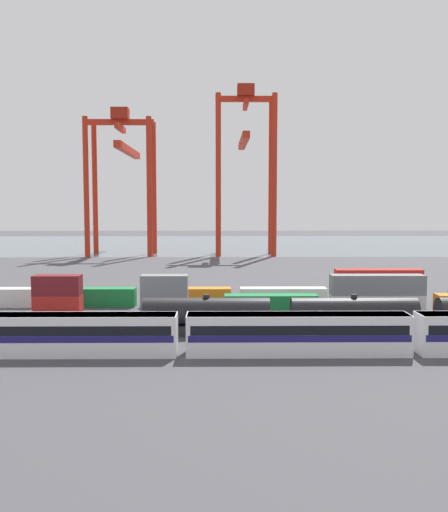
{
  "coord_description": "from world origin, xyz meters",
  "views": [
    {
      "loc": [
        -6.87,
        -76.26,
        14.12
      ],
      "look_at": [
        -5.79,
        19.99,
        5.69
      ],
      "focal_mm": 40.29,
      "sensor_mm": 36.0,
      "label": 1
    }
  ],
  "objects_px": {
    "passenger_train": "(298,332)",
    "shipping_container_5": "(377,304)",
    "shipping_container_12": "(378,297)",
    "gantry_crane_west": "(123,165)",
    "shipping_container_10": "(188,297)",
    "gantry_crane_central": "(245,155)",
    "freight_tank_row": "(354,315)",
    "shipping_container_2": "(165,305)",
    "shipping_container_0": "(58,305)"
  },
  "relations": [
    {
      "from": "shipping_container_2",
      "to": "shipping_container_10",
      "type": "bearing_deg",
      "value": 66.9
    },
    {
      "from": "freight_tank_row",
      "to": "shipping_container_10",
      "type": "height_order",
      "value": "freight_tank_row"
    },
    {
      "from": "passenger_train",
      "to": "shipping_container_12",
      "type": "bearing_deg",
      "value": 60.34
    },
    {
      "from": "passenger_train",
      "to": "shipping_container_5",
      "type": "distance_m",
      "value": 24.03
    },
    {
      "from": "shipping_container_5",
      "to": "shipping_container_10",
      "type": "distance_m",
      "value": 25.73
    },
    {
      "from": "gantry_crane_west",
      "to": "gantry_crane_central",
      "type": "distance_m",
      "value": 35.67
    },
    {
      "from": "shipping_container_0",
      "to": "shipping_container_2",
      "type": "relative_size",
      "value": 1.0
    },
    {
      "from": "shipping_container_5",
      "to": "shipping_container_12",
      "type": "bearing_deg",
      "value": 73.22
    },
    {
      "from": "freight_tank_row",
      "to": "shipping_container_5",
      "type": "xyz_separation_m",
      "value": [
        5.76,
        11.5,
        -0.8
      ]
    },
    {
      "from": "passenger_train",
      "to": "shipping_container_5",
      "type": "bearing_deg",
      "value": 56.82
    },
    {
      "from": "gantry_crane_central",
      "to": "freight_tank_row",
      "type": "bearing_deg",
      "value": -86.21
    },
    {
      "from": "shipping_container_0",
      "to": "shipping_container_10",
      "type": "relative_size",
      "value": 0.5
    },
    {
      "from": "shipping_container_12",
      "to": "shipping_container_2",
      "type": "bearing_deg",
      "value": -167.89
    },
    {
      "from": "gantry_crane_central",
      "to": "shipping_container_5",
      "type": "bearing_deg",
      "value": -82.28
    },
    {
      "from": "shipping_container_0",
      "to": "freight_tank_row",
      "type": "bearing_deg",
      "value": -17.85
    },
    {
      "from": "freight_tank_row",
      "to": "gantry_crane_west",
      "type": "relative_size",
      "value": 1.11
    },
    {
      "from": "gantry_crane_west",
      "to": "freight_tank_row",
      "type": "bearing_deg",
      "value": -68.27
    },
    {
      "from": "shipping_container_0",
      "to": "shipping_container_2",
      "type": "height_order",
      "value": "same"
    },
    {
      "from": "freight_tank_row",
      "to": "shipping_container_0",
      "type": "bearing_deg",
      "value": 162.15
    },
    {
      "from": "shipping_container_10",
      "to": "shipping_container_12",
      "type": "relative_size",
      "value": 1.0
    },
    {
      "from": "shipping_container_10",
      "to": "gantry_crane_central",
      "type": "bearing_deg",
      "value": 82.1
    },
    {
      "from": "freight_tank_row",
      "to": "shipping_container_0",
      "type": "height_order",
      "value": "freight_tank_row"
    },
    {
      "from": "freight_tank_row",
      "to": "gantry_crane_central",
      "type": "relative_size",
      "value": 0.96
    },
    {
      "from": "shipping_container_0",
      "to": "shipping_container_10",
      "type": "xyz_separation_m",
      "value": [
        16.53,
        6.34,
        0.0
      ]
    },
    {
      "from": "shipping_container_0",
      "to": "shipping_container_12",
      "type": "height_order",
      "value": "same"
    },
    {
      "from": "shipping_container_0",
      "to": "gantry_crane_central",
      "type": "height_order",
      "value": "gantry_crane_central"
    },
    {
      "from": "shipping_container_5",
      "to": "passenger_train",
      "type": "bearing_deg",
      "value": -123.18
    },
    {
      "from": "passenger_train",
      "to": "shipping_container_2",
      "type": "relative_size",
      "value": 10.8
    },
    {
      "from": "passenger_train",
      "to": "gantry_crane_central",
      "type": "height_order",
      "value": "gantry_crane_central"
    },
    {
      "from": "shipping_container_0",
      "to": "shipping_container_12",
      "type": "distance_m",
      "value": 43.84
    },
    {
      "from": "shipping_container_2",
      "to": "gantry_crane_central",
      "type": "height_order",
      "value": "gantry_crane_central"
    },
    {
      "from": "passenger_train",
      "to": "gantry_crane_west",
      "type": "xyz_separation_m",
      "value": [
        -35.15,
        115.29,
        23.88
      ]
    },
    {
      "from": "shipping_container_2",
      "to": "gantry_crane_west",
      "type": "xyz_separation_m",
      "value": [
        -20.65,
        95.19,
        24.73
      ]
    },
    {
      "from": "shipping_container_2",
      "to": "gantry_crane_central",
      "type": "bearing_deg",
      "value": 81.01
    },
    {
      "from": "freight_tank_row",
      "to": "shipping_container_2",
      "type": "bearing_deg",
      "value": 152.28
    },
    {
      "from": "gantry_crane_west",
      "to": "gantry_crane_central",
      "type": "relative_size",
      "value": 0.86
    },
    {
      "from": "shipping_container_2",
      "to": "shipping_container_5",
      "type": "xyz_separation_m",
      "value": [
        27.65,
        0.0,
        0.0
      ]
    },
    {
      "from": "shipping_container_0",
      "to": "shipping_container_2",
      "type": "bearing_deg",
      "value": 0.0
    },
    {
      "from": "gantry_crane_west",
      "to": "shipping_container_10",
      "type": "bearing_deg",
      "value": -75.27
    },
    {
      "from": "shipping_container_2",
      "to": "shipping_container_12",
      "type": "relative_size",
      "value": 0.5
    },
    {
      "from": "freight_tank_row",
      "to": "shipping_container_5",
      "type": "distance_m",
      "value": 12.89
    },
    {
      "from": "shipping_container_10",
      "to": "shipping_container_12",
      "type": "bearing_deg",
      "value": 0.0
    },
    {
      "from": "shipping_container_12",
      "to": "shipping_container_5",
      "type": "bearing_deg",
      "value": -106.78
    },
    {
      "from": "shipping_container_12",
      "to": "gantry_crane_central",
      "type": "xyz_separation_m",
      "value": [
        -14.67,
        87.78,
        27.55
      ]
    },
    {
      "from": "freight_tank_row",
      "to": "shipping_container_0",
      "type": "xyz_separation_m",
      "value": [
        -35.71,
        11.5,
        -0.8
      ]
    },
    {
      "from": "passenger_train",
      "to": "freight_tank_row",
      "type": "distance_m",
      "value": 11.33
    },
    {
      "from": "freight_tank_row",
      "to": "shipping_container_0",
      "type": "distance_m",
      "value": 37.52
    },
    {
      "from": "shipping_container_12",
      "to": "gantry_crane_west",
      "type": "distance_m",
      "value": 105.0
    },
    {
      "from": "shipping_container_0",
      "to": "shipping_container_2",
      "type": "xyz_separation_m",
      "value": [
        13.82,
        0.0,
        0.0
      ]
    },
    {
      "from": "shipping_container_2",
      "to": "gantry_crane_west",
      "type": "height_order",
      "value": "gantry_crane_west"
    }
  ]
}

